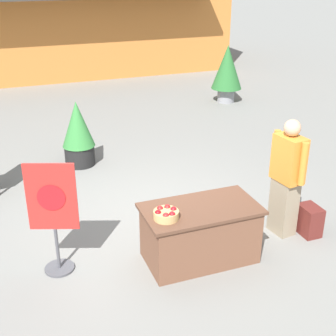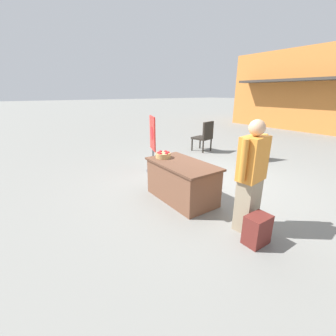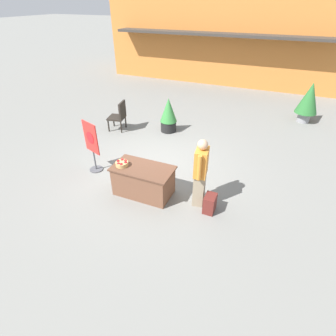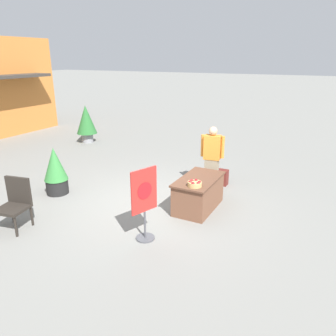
# 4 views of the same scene
# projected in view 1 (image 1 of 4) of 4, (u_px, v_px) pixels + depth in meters

# --- Properties ---
(ground_plane) EXTENTS (120.00, 120.00, 0.00)m
(ground_plane) POSITION_uv_depth(u_px,v_px,m) (146.00, 219.00, 6.85)
(ground_plane) COLOR slate
(storefront_building) EXTENTS (12.61, 5.34, 4.09)m
(storefront_building) POSITION_uv_depth(u_px,v_px,m) (27.00, 8.00, 15.21)
(storefront_building) COLOR #C67533
(storefront_building) RESTS_ON ground_plane
(display_table) EXTENTS (1.43, 0.78, 0.73)m
(display_table) POSITION_uv_depth(u_px,v_px,m) (200.00, 233.00, 5.80)
(display_table) COLOR brown
(display_table) RESTS_ON ground_plane
(apple_basket) EXTENTS (0.30, 0.30, 0.13)m
(apple_basket) POSITION_uv_depth(u_px,v_px,m) (166.00, 214.00, 5.39)
(apple_basket) COLOR tan
(apple_basket) RESTS_ON display_table
(person_visitor) EXTENTS (0.31, 0.61, 1.64)m
(person_visitor) POSITION_uv_depth(u_px,v_px,m) (287.00, 177.00, 6.20)
(person_visitor) COLOR gray
(person_visitor) RESTS_ON ground_plane
(backpack) EXTENTS (0.24, 0.34, 0.42)m
(backpack) POSITION_uv_depth(u_px,v_px,m) (309.00, 220.00, 6.40)
(backpack) COLOR maroon
(backpack) RESTS_ON ground_plane
(poster_board) EXTENTS (0.56, 0.36, 1.42)m
(poster_board) POSITION_uv_depth(u_px,v_px,m) (53.00, 214.00, 5.42)
(poster_board) COLOR #4C4C51
(poster_board) RESTS_ON ground_plane
(potted_plant_near_left) EXTENTS (0.59, 0.59, 1.20)m
(potted_plant_near_left) POSITION_uv_depth(u_px,v_px,m) (78.00, 133.00, 8.43)
(potted_plant_near_left) COLOR black
(potted_plant_near_left) RESTS_ON ground_plane
(potted_plant_far_left) EXTENTS (0.80, 0.80, 1.49)m
(potted_plant_far_left) POSITION_uv_depth(u_px,v_px,m) (227.00, 70.00, 12.16)
(potted_plant_far_left) COLOR gray
(potted_plant_far_left) RESTS_ON ground_plane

